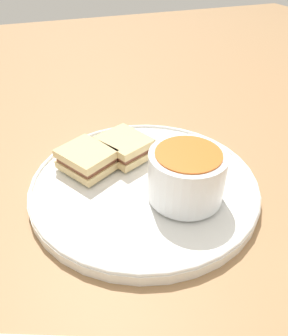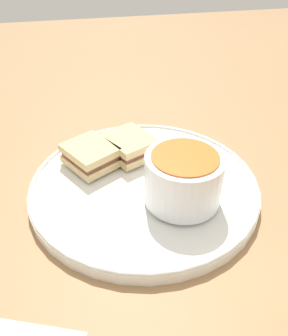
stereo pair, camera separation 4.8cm
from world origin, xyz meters
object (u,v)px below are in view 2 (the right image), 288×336
(sandwich_half_far, at_px, (90,155))
(sandwich_half_near, at_px, (129,146))
(spoon, at_px, (197,160))
(soup_bowl, at_px, (183,178))

(sandwich_half_far, bearing_deg, sandwich_half_near, -78.54)
(spoon, xyz_separation_m, sandwich_half_far, (0.04, 0.16, 0.01))
(sandwich_half_near, relative_size, sandwich_half_far, 0.98)
(spoon, bearing_deg, soup_bowl, 163.47)
(soup_bowl, relative_size, sandwich_half_near, 1.06)
(soup_bowl, distance_m, spoon, 0.10)
(soup_bowl, bearing_deg, sandwich_half_near, 20.84)
(spoon, distance_m, sandwich_half_near, 0.11)
(spoon, distance_m, sandwich_half_far, 0.17)
(sandwich_half_near, distance_m, sandwich_half_far, 0.07)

